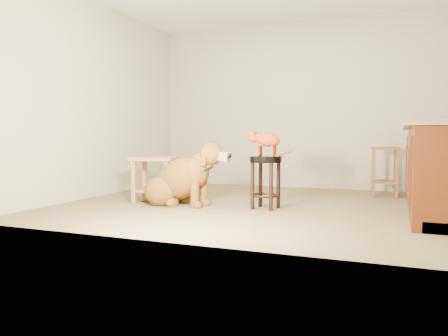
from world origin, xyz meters
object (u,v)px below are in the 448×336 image
at_px(padded_stool, 266,171).
at_px(tabby_kitten, 265,140).
at_px(golden_retriever, 181,180).
at_px(wood_stool, 385,171).
at_px(side_table, 155,172).

distance_m(padded_stool, tabby_kitten, 0.35).
height_order(padded_stool, golden_retriever, golden_retriever).
bearing_deg(golden_retriever, tabby_kitten, 12.39).
relative_size(wood_stool, side_table, 1.04).
relative_size(padded_stool, tabby_kitten, 1.14).
relative_size(wood_stool, golden_retriever, 0.54).
bearing_deg(wood_stool, padded_stool, -126.67).
bearing_deg(golden_retriever, wood_stool, 43.69).
distance_m(padded_stool, golden_retriever, 1.01).
relative_size(side_table, tabby_kitten, 1.25).
bearing_deg(side_table, golden_retriever, -22.85).
xyz_separation_m(wood_stool, golden_retriever, (-2.20, -1.73, -0.05)).
bearing_deg(wood_stool, tabby_kitten, -126.98).
distance_m(padded_stool, side_table, 1.47).
bearing_deg(wood_stool, side_table, -150.17).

